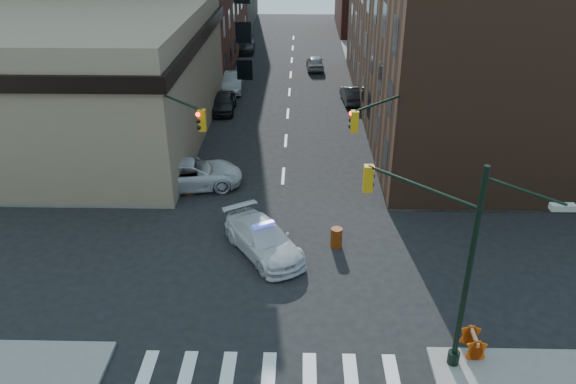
{
  "coord_description": "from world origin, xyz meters",
  "views": [
    {
      "loc": [
        1.08,
        -22.08,
        15.21
      ],
      "look_at": [
        0.46,
        3.45,
        2.2
      ],
      "focal_mm": 35.0,
      "sensor_mm": 36.0,
      "label": 1
    }
  ],
  "objects_px": {
    "police_car": "(263,239)",
    "pedestrian_b": "(127,174)",
    "parked_car_wfar": "(233,82)",
    "barricade_nw_a": "(142,187)",
    "pedestrian_a": "(119,188)",
    "pickup": "(191,174)",
    "barrel_bank": "(189,185)",
    "parked_car_enear": "(352,94)",
    "barrel_road": "(336,238)",
    "barricade_se_a": "(473,343)",
    "parked_car_wnear": "(224,102)"
  },
  "relations": [
    {
      "from": "parked_car_wfar",
      "to": "barricade_nw_a",
      "type": "xyz_separation_m",
      "value": [
        -2.88,
        -21.42,
        -0.16
      ]
    },
    {
      "from": "parked_car_wfar",
      "to": "pedestrian_b",
      "type": "relative_size",
      "value": 2.65
    },
    {
      "from": "pickup",
      "to": "parked_car_enear",
      "type": "bearing_deg",
      "value": -44.63
    },
    {
      "from": "pedestrian_a",
      "to": "barricade_nw_a",
      "type": "distance_m",
      "value": 1.44
    },
    {
      "from": "parked_car_enear",
      "to": "barricade_se_a",
      "type": "distance_m",
      "value": 30.88
    },
    {
      "from": "parked_car_wfar",
      "to": "parked_car_enear",
      "type": "bearing_deg",
      "value": -20.15
    },
    {
      "from": "parked_car_enear",
      "to": "barricade_nw_a",
      "type": "relative_size",
      "value": 3.25
    },
    {
      "from": "police_car",
      "to": "pedestrian_b",
      "type": "relative_size",
      "value": 2.9
    },
    {
      "from": "barricade_nw_a",
      "to": "barricade_se_a",
      "type": "bearing_deg",
      "value": -44.84
    },
    {
      "from": "pedestrian_a",
      "to": "police_car",
      "type": "bearing_deg",
      "value": -2.94
    },
    {
      "from": "pickup",
      "to": "barricade_nw_a",
      "type": "bearing_deg",
      "value": 107.92
    },
    {
      "from": "pedestrian_a",
      "to": "pickup",
      "type": "bearing_deg",
      "value": 59.31
    },
    {
      "from": "barrel_bank",
      "to": "barricade_nw_a",
      "type": "relative_size",
      "value": 0.83
    },
    {
      "from": "pickup",
      "to": "barricade_se_a",
      "type": "bearing_deg",
      "value": -148.24
    },
    {
      "from": "parked_car_wfar",
      "to": "barricade_nw_a",
      "type": "relative_size",
      "value": 3.69
    },
    {
      "from": "parked_car_wfar",
      "to": "barricade_se_a",
      "type": "height_order",
      "value": "parked_car_wfar"
    },
    {
      "from": "parked_car_enear",
      "to": "barricade_se_a",
      "type": "relative_size",
      "value": 3.93
    },
    {
      "from": "parked_car_wfar",
      "to": "pedestrian_b",
      "type": "distance_m",
      "value": 20.97
    },
    {
      "from": "barricade_nw_a",
      "to": "parked_car_enear",
      "type": "bearing_deg",
      "value": 47.07
    },
    {
      "from": "pedestrian_a",
      "to": "barrel_bank",
      "type": "distance_m",
      "value": 3.98
    },
    {
      "from": "parked_car_wnear",
      "to": "barricade_se_a",
      "type": "xyz_separation_m",
      "value": [
        12.98,
        -28.14,
        -0.21
      ]
    },
    {
      "from": "pedestrian_a",
      "to": "barricade_se_a",
      "type": "bearing_deg",
      "value": -7.97
    },
    {
      "from": "parked_car_wfar",
      "to": "barricade_nw_a",
      "type": "bearing_deg",
      "value": -101.19
    },
    {
      "from": "parked_car_enear",
      "to": "barrel_bank",
      "type": "distance_m",
      "value": 20.79
    },
    {
      "from": "barrel_bank",
      "to": "parked_car_wfar",
      "type": "bearing_deg",
      "value": 89.27
    },
    {
      "from": "pedestrian_a",
      "to": "parked_car_wfar",
      "type": "bearing_deg",
      "value": 106.79
    },
    {
      "from": "pedestrian_a",
      "to": "parked_car_wnear",
      "type": "bearing_deg",
      "value": 103.61
    },
    {
      "from": "pedestrian_b",
      "to": "barrel_bank",
      "type": "distance_m",
      "value": 3.74
    },
    {
      "from": "pickup",
      "to": "barricade_se_a",
      "type": "relative_size",
      "value": 5.54
    },
    {
      "from": "police_car",
      "to": "barricade_nw_a",
      "type": "distance_m",
      "value": 9.38
    },
    {
      "from": "pickup",
      "to": "barrel_road",
      "type": "bearing_deg",
      "value": -139.11
    },
    {
      "from": "pedestrian_b",
      "to": "barricade_nw_a",
      "type": "xyz_separation_m",
      "value": [
        1.08,
        -0.83,
        -0.43
      ]
    },
    {
      "from": "pickup",
      "to": "parked_car_wnear",
      "type": "distance_m",
      "value": 14.11
    },
    {
      "from": "parked_car_wnear",
      "to": "barricade_se_a",
      "type": "height_order",
      "value": "parked_car_wnear"
    },
    {
      "from": "parked_car_enear",
      "to": "barricade_se_a",
      "type": "bearing_deg",
      "value": 89.14
    },
    {
      "from": "police_car",
      "to": "pedestrian_a",
      "type": "bearing_deg",
      "value": 118.36
    },
    {
      "from": "parked_car_wfar",
      "to": "barricade_se_a",
      "type": "relative_size",
      "value": 4.47
    },
    {
      "from": "barricade_nw_a",
      "to": "pedestrian_b",
      "type": "bearing_deg",
      "value": 136.18
    },
    {
      "from": "parked_car_wnear",
      "to": "barrel_road",
      "type": "distance_m",
      "value": 22.21
    },
    {
      "from": "pedestrian_b",
      "to": "parked_car_wnear",
      "type": "bearing_deg",
      "value": 71.0
    },
    {
      "from": "police_car",
      "to": "parked_car_enear",
      "type": "distance_m",
      "value": 24.73
    },
    {
      "from": "pickup",
      "to": "police_car",
      "type": "bearing_deg",
      "value": -157.52
    },
    {
      "from": "parked_car_wfar",
      "to": "pedestrian_b",
      "type": "bearing_deg",
      "value": -104.42
    },
    {
      "from": "barricade_se_a",
      "to": "barricade_nw_a",
      "type": "bearing_deg",
      "value": 51.73
    },
    {
      "from": "parked_car_wfar",
      "to": "barrel_road",
      "type": "xyz_separation_m",
      "value": [
        8.15,
        -26.47,
        -0.31
      ]
    },
    {
      "from": "parked_car_wfar",
      "to": "barricade_se_a",
      "type": "bearing_deg",
      "value": -72.77
    },
    {
      "from": "pickup",
      "to": "parked_car_enear",
      "type": "relative_size",
      "value": 1.41
    },
    {
      "from": "barrel_road",
      "to": "barricade_nw_a",
      "type": "xyz_separation_m",
      "value": [
        -11.03,
        5.05,
        0.15
      ]
    },
    {
      "from": "barrel_road",
      "to": "barricade_nw_a",
      "type": "relative_size",
      "value": 0.76
    },
    {
      "from": "pedestrian_a",
      "to": "barricade_nw_a",
      "type": "relative_size",
      "value": 1.34
    }
  ]
}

